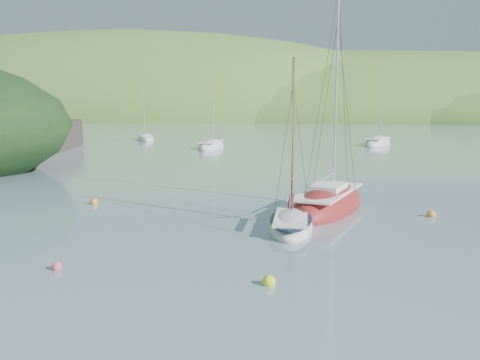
# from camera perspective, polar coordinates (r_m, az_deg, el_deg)

# --- Properties ---
(ground) EXTENTS (700.00, 700.00, 0.00)m
(ground) POSITION_cam_1_polar(r_m,az_deg,el_deg) (19.89, -3.18, -9.93)
(ground) COLOR slate
(ground) RESTS_ON ground
(shoreline_hills) EXTENTS (690.00, 135.00, 56.00)m
(shoreline_hills) POSITION_cam_1_polar(r_m,az_deg,el_deg) (191.52, 2.95, 6.82)
(shoreline_hills) COLOR #3A752C
(shoreline_hills) RESTS_ON ground
(daysailer_white) EXTENTS (2.16, 5.81, 8.92)m
(daysailer_white) POSITION_cam_1_polar(r_m,az_deg,el_deg) (26.52, 5.46, -4.72)
(daysailer_white) COLOR white
(daysailer_white) RESTS_ON ground
(sloop_red) EXTENTS (5.92, 9.70, 13.58)m
(sloop_red) POSITION_cam_1_polar(r_m,az_deg,el_deg) (31.21, 9.36, -2.69)
(sloop_red) COLOR maroon
(sloop_red) RESTS_ON ground
(distant_sloop_a) EXTENTS (3.39, 7.76, 10.75)m
(distant_sloop_a) POSITION_cam_1_polar(r_m,az_deg,el_deg) (68.49, -3.08, 3.55)
(distant_sloop_a) COLOR white
(distant_sloop_a) RESTS_ON ground
(distant_sloop_b) EXTENTS (5.73, 8.55, 11.52)m
(distant_sloop_b) POSITION_cam_1_polar(r_m,az_deg,el_deg) (75.61, 14.47, 3.78)
(distant_sloop_b) COLOR white
(distant_sloop_b) RESTS_ON ground
(distant_sloop_c) EXTENTS (4.69, 7.07, 9.53)m
(distant_sloop_c) POSITION_cam_1_polar(r_m,az_deg,el_deg) (82.99, -10.06, 4.32)
(distant_sloop_c) COLOR white
(distant_sloop_c) RESTS_ON ground
(mooring_buoys) EXTENTS (20.01, 13.42, 0.50)m
(mooring_buoys) POSITION_cam_1_polar(r_m,az_deg,el_deg) (26.14, -1.21, -5.08)
(mooring_buoys) COLOR #E0F519
(mooring_buoys) RESTS_ON ground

